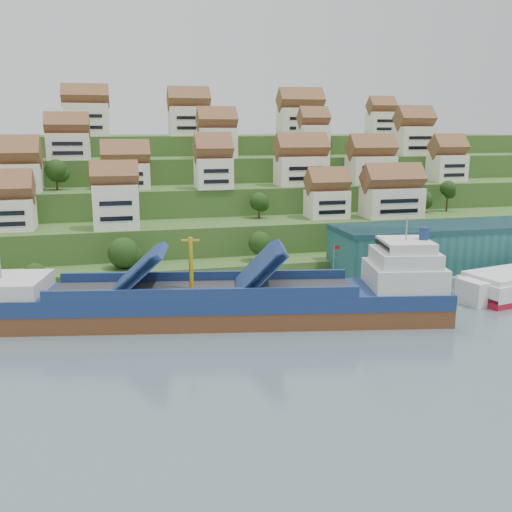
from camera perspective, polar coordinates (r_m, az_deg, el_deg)
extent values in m
plane|color=slate|center=(103.93, 0.42, -6.02)|extent=(300.00, 300.00, 0.00)
cube|color=gray|center=(123.29, 7.70, -2.61)|extent=(180.00, 14.00, 2.20)
cube|color=#2D4C1E|center=(185.66, -6.23, 2.84)|extent=(260.00, 128.00, 4.00)
cube|color=#2D4C1E|center=(190.01, -6.47, 4.12)|extent=(260.00, 118.00, 11.00)
cube|color=#2D4C1E|center=(197.41, -6.81, 5.46)|extent=(260.00, 102.00, 18.00)
cube|color=#2D4C1E|center=(204.91, -7.12, 6.69)|extent=(260.00, 86.00, 25.00)
cube|color=#2D4C1E|center=(213.53, -7.45, 7.72)|extent=(260.00, 68.00, 31.00)
cube|color=white|center=(139.29, -23.33, 3.85)|extent=(10.23, 8.57, 6.99)
cube|color=white|center=(133.02, -13.83, 4.81)|extent=(10.02, 7.03, 10.04)
cube|color=white|center=(146.95, 7.08, 5.18)|extent=(9.99, 7.73, 6.97)
cube|color=white|center=(150.96, 13.41, 5.23)|extent=(14.75, 8.26, 7.49)
cube|color=white|center=(152.91, -22.58, 7.24)|extent=(10.37, 8.98, 6.93)
cube|color=white|center=(152.15, -12.85, 7.79)|extent=(11.73, 7.90, 6.58)
cube|color=white|center=(149.84, -4.28, 8.24)|extent=(9.10, 8.56, 7.81)
cube|color=white|center=(158.85, 4.53, 8.49)|extent=(13.58, 8.36, 7.88)
cube|color=white|center=(168.04, 11.38, 8.46)|extent=(12.74, 8.18, 7.64)
cube|color=white|center=(179.60, 18.54, 8.33)|extent=(9.44, 8.04, 7.72)
cube|color=white|center=(164.53, -18.24, 10.36)|extent=(11.06, 7.30, 7.12)
cube|color=white|center=(166.32, -3.92, 11.20)|extent=(10.58, 7.79, 8.48)
cube|color=white|center=(175.20, 5.73, 11.37)|extent=(8.39, 7.14, 9.30)
cube|color=white|center=(190.86, 15.46, 11.02)|extent=(11.07, 8.47, 8.95)
cube|color=white|center=(182.33, -16.57, 12.90)|extent=(13.03, 7.51, 9.60)
cube|color=white|center=(186.62, -6.70, 13.22)|extent=(12.58, 8.15, 9.03)
cube|color=white|center=(194.95, 4.45, 13.21)|extent=(14.26, 8.73, 8.92)
cube|color=white|center=(209.80, 12.36, 12.80)|extent=(8.91, 7.05, 8.02)
ellipsoid|color=#204015|center=(127.91, 0.38, 1.31)|extent=(5.18, 5.18, 5.18)
ellipsoid|color=#204015|center=(124.35, -13.10, 0.30)|extent=(6.67, 6.67, 6.67)
ellipsoid|color=#204015|center=(161.77, 16.39, 5.42)|extent=(4.96, 4.96, 4.96)
ellipsoid|color=#204015|center=(165.26, 18.65, 6.43)|extent=(4.31, 4.31, 4.31)
ellipsoid|color=#204015|center=(144.61, 0.30, 5.46)|extent=(4.69, 4.69, 4.69)
ellipsoid|color=#204015|center=(170.51, 10.29, 8.91)|extent=(5.58, 5.58, 5.58)
ellipsoid|color=#204015|center=(154.30, -19.38, 8.09)|extent=(5.59, 5.59, 5.59)
ellipsoid|color=#204015|center=(171.62, -3.36, 11.68)|extent=(7.22, 7.22, 7.22)
ellipsoid|color=#204015|center=(181.30, 5.14, 11.63)|extent=(5.73, 5.73, 5.73)
ellipsoid|color=#204015|center=(181.15, 6.84, 11.19)|extent=(4.74, 4.74, 4.74)
ellipsoid|color=#204015|center=(118.69, -21.25, -1.75)|extent=(4.55, 4.55, 4.55)
cube|color=#215A55|center=(138.48, 19.87, 1.02)|extent=(60.00, 15.00, 10.00)
cylinder|color=gray|center=(116.82, 7.77, -0.88)|extent=(0.16, 0.16, 8.00)
cube|color=maroon|center=(116.27, 8.09, 0.86)|extent=(1.20, 0.05, 0.80)
cube|color=brown|center=(101.32, -4.02, -5.96)|extent=(82.14, 27.73, 5.21)
cube|color=navy|center=(100.27, -4.05, -4.07)|extent=(82.16, 27.85, 2.71)
cube|color=silver|center=(105.93, -23.02, -2.69)|extent=(12.48, 13.64, 2.71)
cube|color=#262628|center=(99.95, -5.26, -3.34)|extent=(53.15, 20.34, 0.31)
cube|color=navy|center=(100.16, -11.86, -1.43)|extent=(9.85, 12.77, 7.20)
cube|color=navy|center=(99.11, 0.12, -1.30)|extent=(9.46, 12.70, 7.61)
cylinder|color=gold|center=(98.90, -6.52, -0.79)|extent=(0.85, 0.85, 9.37)
cube|color=silver|center=(104.20, 14.58, -1.91)|extent=(14.53, 14.04, 4.17)
cube|color=silver|center=(103.45, 14.68, -0.12)|extent=(12.25, 12.41, 2.60)
cube|color=silver|center=(103.00, 14.75, 1.07)|extent=(9.96, 10.79, 1.87)
cylinder|color=navy|center=(103.64, 16.46, 2.15)|extent=(1.95, 1.95, 2.29)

